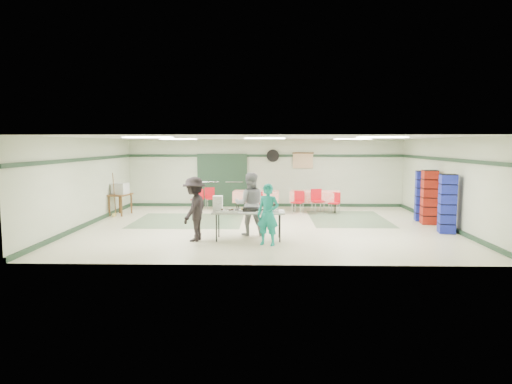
{
  "coord_description": "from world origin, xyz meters",
  "views": [
    {
      "loc": [
        0.07,
        -13.79,
        2.51
      ],
      "look_at": [
        -0.26,
        -0.3,
        1.09
      ],
      "focal_mm": 32.0,
      "sensor_mm": 36.0,
      "label": 1
    }
  ],
  "objects_px": {
    "dining_table_a": "(315,196)",
    "chair_b": "(299,200)",
    "dining_table_b": "(256,196)",
    "printer_table": "(120,197)",
    "volunteer_teal": "(268,215)",
    "chair_loose_b": "(198,197)",
    "chair_loose_a": "(210,196)",
    "chair_d": "(257,200)",
    "crate_stack_blue_b": "(447,204)",
    "broom": "(114,194)",
    "crate_stack_blue_a": "(422,196)",
    "chair_a": "(317,199)",
    "crate_stack_red": "(429,197)",
    "volunteer_grey": "(250,204)",
    "volunteer_dark": "(194,209)",
    "serving_table": "(249,213)",
    "chair_c": "(335,201)",
    "office_printer": "(120,189)"
  },
  "relations": [
    {
      "from": "chair_a",
      "to": "printer_table",
      "type": "distance_m",
      "value": 7.05
    },
    {
      "from": "serving_table",
      "to": "volunteer_grey",
      "type": "height_order",
      "value": "volunteer_grey"
    },
    {
      "from": "dining_table_b",
      "to": "printer_table",
      "type": "distance_m",
      "value": 4.91
    },
    {
      "from": "chair_a",
      "to": "chair_b",
      "type": "bearing_deg",
      "value": 165.25
    },
    {
      "from": "crate_stack_red",
      "to": "printer_table",
      "type": "height_order",
      "value": "crate_stack_red"
    },
    {
      "from": "crate_stack_red",
      "to": "office_printer",
      "type": "bearing_deg",
      "value": 170.72
    },
    {
      "from": "serving_table",
      "to": "chair_a",
      "type": "xyz_separation_m",
      "value": [
        2.3,
        4.58,
        -0.17
      ]
    },
    {
      "from": "chair_a",
      "to": "chair_loose_a",
      "type": "height_order",
      "value": "chair_a"
    },
    {
      "from": "broom",
      "to": "crate_stack_red",
      "type": "bearing_deg",
      "value": 6.4
    },
    {
      "from": "dining_table_a",
      "to": "chair_b",
      "type": "height_order",
      "value": "chair_b"
    },
    {
      "from": "volunteer_grey",
      "to": "volunteer_dark",
      "type": "distance_m",
      "value": 1.61
    },
    {
      "from": "chair_a",
      "to": "crate_stack_red",
      "type": "xyz_separation_m",
      "value": [
        3.27,
        -2.1,
        0.31
      ]
    },
    {
      "from": "volunteer_teal",
      "to": "volunteer_grey",
      "type": "distance_m",
      "value": 1.33
    },
    {
      "from": "serving_table",
      "to": "printer_table",
      "type": "bearing_deg",
      "value": 138.54
    },
    {
      "from": "volunteer_dark",
      "to": "crate_stack_red",
      "type": "height_order",
      "value": "crate_stack_red"
    },
    {
      "from": "printer_table",
      "to": "serving_table",
      "type": "bearing_deg",
      "value": -30.92
    },
    {
      "from": "volunteer_teal",
      "to": "volunteer_grey",
      "type": "height_order",
      "value": "volunteer_grey"
    },
    {
      "from": "volunteer_grey",
      "to": "crate_stack_blue_a",
      "type": "distance_m",
      "value": 6.09
    },
    {
      "from": "dining_table_a",
      "to": "crate_stack_red",
      "type": "distance_m",
      "value": 4.25
    },
    {
      "from": "volunteer_teal",
      "to": "chair_d",
      "type": "xyz_separation_m",
      "value": [
        -0.39,
        5.19,
        -0.28
      ]
    },
    {
      "from": "crate_stack_blue_a",
      "to": "volunteer_grey",
      "type": "bearing_deg",
      "value": -155.74
    },
    {
      "from": "chair_loose_a",
      "to": "volunteer_teal",
      "type": "bearing_deg",
      "value": -91.07
    },
    {
      "from": "chair_c",
      "to": "serving_table",
      "type": "bearing_deg",
      "value": -98.07
    },
    {
      "from": "chair_b",
      "to": "dining_table_b",
      "type": "bearing_deg",
      "value": -176.68
    },
    {
      "from": "volunteer_teal",
      "to": "chair_loose_b",
      "type": "relative_size",
      "value": 1.92
    },
    {
      "from": "chair_d",
      "to": "crate_stack_red",
      "type": "relative_size",
      "value": 0.47
    },
    {
      "from": "volunteer_grey",
      "to": "crate_stack_blue_b",
      "type": "bearing_deg",
      "value": -178.28
    },
    {
      "from": "volunteer_teal",
      "to": "volunteer_grey",
      "type": "relative_size",
      "value": 0.88
    },
    {
      "from": "crate_stack_blue_b",
      "to": "volunteer_grey",
      "type": "bearing_deg",
      "value": -175.78
    },
    {
      "from": "serving_table",
      "to": "printer_table",
      "type": "distance_m",
      "value": 6.29
    },
    {
      "from": "crate_stack_blue_a",
      "to": "chair_a",
      "type": "bearing_deg",
      "value": 155.79
    },
    {
      "from": "serving_table",
      "to": "volunteer_teal",
      "type": "bearing_deg",
      "value": -50.94
    },
    {
      "from": "dining_table_b",
      "to": "chair_d",
      "type": "bearing_deg",
      "value": -82.63
    },
    {
      "from": "volunteer_dark",
      "to": "broom",
      "type": "relative_size",
      "value": 1.11
    },
    {
      "from": "dining_table_a",
      "to": "crate_stack_red",
      "type": "bearing_deg",
      "value": -30.61
    },
    {
      "from": "chair_d",
      "to": "crate_stack_blue_b",
      "type": "xyz_separation_m",
      "value": [
        5.45,
        -3.55,
        0.35
      ]
    },
    {
      "from": "volunteer_dark",
      "to": "crate_stack_red",
      "type": "relative_size",
      "value": 0.98
    },
    {
      "from": "crate_stack_red",
      "to": "chair_loose_b",
      "type": "bearing_deg",
      "value": 159.12
    },
    {
      "from": "chair_loose_b",
      "to": "volunteer_grey",
      "type": "bearing_deg",
      "value": -45.55
    },
    {
      "from": "chair_d",
      "to": "chair_loose_b",
      "type": "xyz_separation_m",
      "value": [
        -2.27,
        0.85,
        0.0
      ]
    },
    {
      "from": "chair_loose_a",
      "to": "crate_stack_blue_b",
      "type": "bearing_deg",
      "value": -52.97
    },
    {
      "from": "chair_b",
      "to": "volunteer_grey",
      "type": "bearing_deg",
      "value": -88.42
    },
    {
      "from": "dining_table_a",
      "to": "chair_a",
      "type": "height_order",
      "value": "chair_a"
    },
    {
      "from": "chair_d",
      "to": "crate_stack_blue_b",
      "type": "relative_size",
      "value": 0.47
    },
    {
      "from": "dining_table_a",
      "to": "broom",
      "type": "height_order",
      "value": "broom"
    },
    {
      "from": "chair_a",
      "to": "chair_c",
      "type": "relative_size",
      "value": 1.15
    },
    {
      "from": "chair_d",
      "to": "crate_stack_red",
      "type": "xyz_separation_m",
      "value": [
        5.45,
        -2.09,
        0.37
      ]
    },
    {
      "from": "chair_loose_b",
      "to": "broom",
      "type": "distance_m",
      "value": 3.16
    },
    {
      "from": "chair_loose_b",
      "to": "crate_stack_blue_b",
      "type": "relative_size",
      "value": 0.48
    },
    {
      "from": "dining_table_b",
      "to": "crate_stack_red",
      "type": "relative_size",
      "value": 1.01
    }
  ]
}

